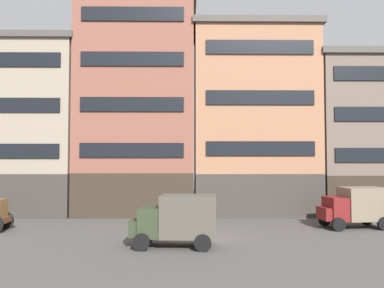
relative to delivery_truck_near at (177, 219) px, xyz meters
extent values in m
plane|color=#4C4947|center=(1.25, 1.59, -1.42)|extent=(120.00, 120.00, 0.00)
cube|color=#38332D|center=(-12.38, 11.67, 0.25)|extent=(7.73, 5.42, 3.34)
cube|color=gray|center=(-12.38, 11.67, 7.14)|extent=(7.73, 5.42, 10.44)
cube|color=#47423D|center=(-12.38, 11.67, 12.61)|extent=(8.23, 5.92, 0.50)
cube|color=black|center=(-12.38, 8.90, 3.66)|extent=(6.50, 0.12, 1.10)
cube|color=black|center=(-12.38, 8.90, 7.14)|extent=(6.50, 0.12, 1.10)
cube|color=black|center=(-12.38, 8.90, 10.62)|extent=(6.50, 0.12, 1.10)
cube|color=#33281E|center=(-3.68, 11.67, 0.28)|extent=(9.37, 5.42, 3.41)
cube|color=brown|center=(-3.68, 11.67, 8.96)|extent=(9.37, 5.42, 13.95)
cube|color=#47423D|center=(-3.68, 11.67, 16.18)|extent=(9.87, 5.92, 0.50)
cube|color=black|center=(-3.68, 8.90, 3.73)|extent=(7.87, 0.12, 1.10)
cube|color=black|center=(-3.68, 8.90, 7.22)|extent=(7.87, 0.12, 1.10)
cube|color=black|center=(-3.68, 8.90, 10.70)|extent=(7.87, 0.12, 1.10)
cube|color=black|center=(-3.68, 8.90, 14.19)|extent=(7.87, 0.12, 1.10)
cube|color=#38332D|center=(6.09, 11.67, 0.24)|extent=(9.85, 5.42, 3.34)
cube|color=#9E6B4C|center=(6.09, 11.67, 7.75)|extent=(9.85, 5.42, 11.68)
cube|color=#47423D|center=(6.09, 11.67, 13.84)|extent=(10.35, 5.92, 0.50)
cube|color=black|center=(6.09, 8.90, 3.86)|extent=(8.28, 0.12, 1.10)
cube|color=black|center=(6.09, 8.90, 7.75)|extent=(8.28, 0.12, 1.10)
cube|color=black|center=(6.09, 8.90, 11.64)|extent=(8.28, 0.12, 1.10)
cube|color=#33281E|center=(14.95, 11.67, 0.18)|extent=(7.58, 5.42, 3.21)
cube|color=#66564C|center=(14.95, 11.67, 6.50)|extent=(7.58, 5.42, 9.42)
cube|color=#47423D|center=(14.95, 11.67, 11.46)|extent=(8.08, 5.92, 0.50)
cube|color=black|center=(14.95, 8.90, 3.36)|extent=(6.37, 0.12, 1.10)
cube|color=black|center=(14.95, 8.90, 6.50)|extent=(6.37, 0.12, 1.10)
cube|color=black|center=(14.95, 8.90, 9.64)|extent=(6.37, 0.12, 1.10)
cylinder|color=black|center=(-11.12, 4.87, -0.87)|extent=(1.10, 0.11, 1.10)
cube|color=#2D3823|center=(-1.21, 0.07, -0.15)|extent=(1.49, 1.77, 1.50)
cube|color=#2D3823|center=(-1.91, 0.11, -0.45)|extent=(0.98, 1.49, 0.80)
cube|color=#4C473D|center=(0.58, -0.03, 0.15)|extent=(2.90, 2.05, 2.10)
cube|color=silver|center=(-1.66, 0.09, 0.10)|extent=(0.27, 1.37, 0.64)
cylinder|color=black|center=(-1.72, -0.86, -1.00)|extent=(0.85, 0.27, 0.84)
cylinder|color=black|center=(-1.61, 1.04, -1.00)|extent=(0.85, 0.27, 0.84)
cylinder|color=black|center=(1.28, -1.02, -1.00)|extent=(0.85, 0.27, 0.84)
cylinder|color=black|center=(1.38, 0.87, -1.00)|extent=(0.85, 0.27, 0.84)
cube|color=maroon|center=(10.27, 4.89, -0.15)|extent=(1.56, 1.83, 1.50)
cube|color=maroon|center=(9.57, 4.83, -0.45)|extent=(1.04, 1.53, 0.80)
cube|color=#756651|center=(12.06, 5.07, 0.15)|extent=(2.97, 2.16, 2.10)
cube|color=silver|center=(9.82, 4.85, 0.10)|extent=(0.32, 1.37, 0.64)
cylinder|color=black|center=(9.92, 3.90, -1.00)|extent=(0.86, 0.30, 0.84)
cylinder|color=black|center=(9.73, 5.80, -1.00)|extent=(0.86, 0.30, 0.84)
cylinder|color=black|center=(12.90, 4.20, -1.00)|extent=(0.86, 0.30, 0.84)
cylinder|color=black|center=(12.72, 6.09, -1.00)|extent=(0.86, 0.30, 0.84)
cylinder|color=maroon|center=(1.64, 6.95, -1.07)|extent=(0.24, 0.24, 0.70)
sphere|color=maroon|center=(1.64, 6.95, -0.70)|extent=(0.22, 0.22, 0.22)
camera|label=1|loc=(0.55, -19.02, 3.04)|focal=34.55mm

